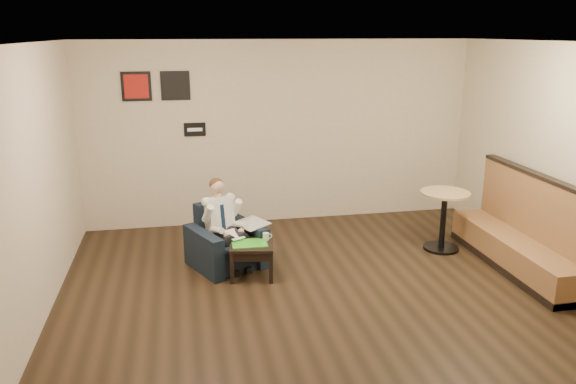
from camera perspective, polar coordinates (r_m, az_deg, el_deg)
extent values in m
plane|color=black|center=(6.34, 4.23, -11.35)|extent=(6.00, 6.00, 0.00)
cube|color=beige|center=(8.69, -0.78, 6.01)|extent=(6.00, 0.02, 2.80)
cube|color=beige|center=(3.24, 19.12, -12.74)|extent=(6.00, 0.02, 2.80)
cube|color=beige|center=(5.82, -25.30, -0.60)|extent=(0.02, 6.00, 2.80)
cube|color=white|center=(5.63, 4.83, 14.85)|extent=(6.00, 6.00, 0.02)
cube|color=black|center=(8.53, -9.45, 6.28)|extent=(0.32, 0.02, 0.20)
cube|color=#A91A14|center=(8.46, -15.16, 10.32)|extent=(0.42, 0.03, 0.42)
cube|color=black|center=(8.44, -11.37, 10.54)|extent=(0.42, 0.03, 0.42)
cube|color=black|center=(7.20, -6.29, -4.56)|extent=(1.08, 1.08, 0.78)
cube|color=white|center=(7.01, -5.54, -4.32)|extent=(0.28, 0.31, 0.01)
cube|color=silver|center=(7.24, -3.73, -3.19)|extent=(0.50, 0.54, 0.01)
cube|color=black|center=(6.95, -3.66, -6.85)|extent=(0.60, 0.60, 0.43)
cube|color=green|center=(6.85, -3.94, -5.23)|extent=(0.43, 0.31, 0.01)
cylinder|color=white|center=(6.96, -2.26, -4.52)|extent=(0.09, 0.09, 0.09)
cube|color=black|center=(7.01, -3.26, -4.73)|extent=(0.15, 0.11, 0.01)
cube|color=brown|center=(7.61, 22.39, -2.92)|extent=(0.56, 2.34, 1.20)
cylinder|color=tan|center=(7.98, 15.48, -2.83)|extent=(0.70, 0.70, 0.83)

